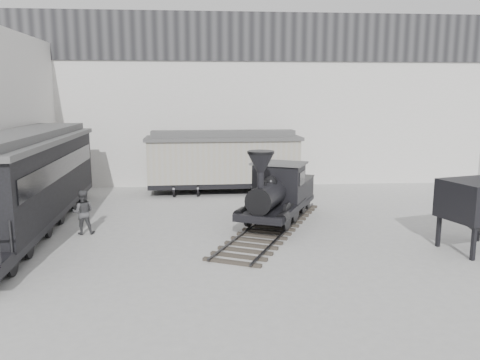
{
  "coord_description": "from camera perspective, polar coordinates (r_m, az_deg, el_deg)",
  "views": [
    {
      "loc": [
        -1.71,
        -16.51,
        5.69
      ],
      "look_at": [
        -0.1,
        4.48,
        2.0
      ],
      "focal_mm": 35.0,
      "sensor_mm": 36.0,
      "label": 1
    }
  ],
  "objects": [
    {
      "name": "locomotive",
      "position": [
        21.21,
        4.49,
        -2.03
      ],
      "size": [
        6.19,
        9.97,
        3.53
      ],
      "rotation": [
        0.0,
        0.0,
        -0.44
      ],
      "color": "#2B2621",
      "rests_on": "ground"
    },
    {
      "name": "visitor_a",
      "position": [
        21.17,
        -22.61,
        -3.93
      ],
      "size": [
        0.78,
        0.74,
        1.79
      ],
      "primitive_type": "imported",
      "rotation": [
        0.0,
        0.0,
        3.82
      ],
      "color": "silver",
      "rests_on": "ground"
    },
    {
      "name": "visitor_b",
      "position": [
        20.87,
        -18.61,
        -3.75
      ],
      "size": [
        1.0,
        0.82,
        1.88
      ],
      "primitive_type": "imported",
      "rotation": [
        0.0,
        0.0,
        3.27
      ],
      "color": "#48484B",
      "rests_on": "ground"
    },
    {
      "name": "ground",
      "position": [
        17.55,
        1.47,
        -8.98
      ],
      "size": [
        90.0,
        90.0,
        0.0
      ],
      "primitive_type": "plane",
      "color": "#9E9E9B"
    },
    {
      "name": "passenger_coach",
      "position": [
        22.46,
        -24.47,
        0.1
      ],
      "size": [
        3.93,
        15.02,
        3.98
      ],
      "rotation": [
        0.0,
        0.0,
        0.05
      ],
      "color": "black",
      "rests_on": "ground"
    },
    {
      "name": "boxcar",
      "position": [
        28.31,
        -2.03,
        2.42
      ],
      "size": [
        9.34,
        3.18,
        3.79
      ],
      "rotation": [
        0.0,
        0.0,
        0.03
      ],
      "color": "black",
      "rests_on": "ground"
    },
    {
      "name": "coal_hopper",
      "position": [
        19.63,
        27.09,
        -2.74
      ],
      "size": [
        2.92,
        2.61,
        2.68
      ],
      "rotation": [
        0.0,
        0.0,
        0.28
      ],
      "color": "black",
      "rests_on": "ground"
    },
    {
      "name": "north_wall",
      "position": [
        31.54,
        -1.29,
        9.7
      ],
      "size": [
        34.0,
        2.51,
        11.0
      ],
      "color": "silver",
      "rests_on": "ground"
    }
  ]
}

